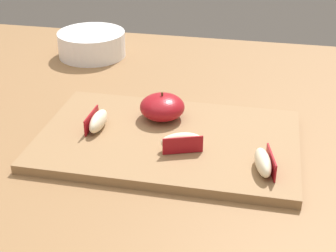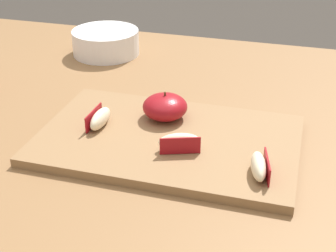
# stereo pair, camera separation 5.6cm
# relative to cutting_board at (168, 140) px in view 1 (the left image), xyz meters

# --- Properties ---
(dining_table) EXTENTS (1.30, 0.97, 0.74)m
(dining_table) POSITION_rel_cutting_board_xyz_m (-0.08, 0.10, -0.10)
(dining_table) COLOR brown
(dining_table) RESTS_ON ground_plane
(cutting_board) EXTENTS (0.45, 0.29, 0.02)m
(cutting_board) POSITION_rel_cutting_board_xyz_m (0.00, 0.00, 0.00)
(cutting_board) COLOR olive
(cutting_board) RESTS_ON dining_table
(apple_half_skin_up) EXTENTS (0.08, 0.08, 0.05)m
(apple_half_skin_up) POSITION_rel_cutting_board_xyz_m (-0.02, 0.06, 0.03)
(apple_half_skin_up) COLOR maroon
(apple_half_skin_up) RESTS_ON cutting_board
(apple_wedge_back) EXTENTS (0.04, 0.07, 0.03)m
(apple_wedge_back) POSITION_rel_cutting_board_xyz_m (0.17, -0.08, 0.02)
(apple_wedge_back) COLOR beige
(apple_wedge_back) RESTS_ON cutting_board
(apple_wedge_right) EXTENTS (0.03, 0.07, 0.03)m
(apple_wedge_right) POSITION_rel_cutting_board_xyz_m (-0.13, 0.00, 0.02)
(apple_wedge_right) COLOR beige
(apple_wedge_right) RESTS_ON cutting_board
(apple_wedge_near_knife) EXTENTS (0.07, 0.05, 0.03)m
(apple_wedge_near_knife) POSITION_rel_cutting_board_xyz_m (0.03, -0.04, 0.02)
(apple_wedge_near_knife) COLOR beige
(apple_wedge_near_knife) RESTS_ON cutting_board
(ceramic_fruit_bowl) EXTENTS (0.17, 0.17, 0.06)m
(ceramic_fruit_bowl) POSITION_rel_cutting_board_xyz_m (-0.28, 0.39, 0.02)
(ceramic_fruit_bowl) COLOR white
(ceramic_fruit_bowl) RESTS_ON dining_table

